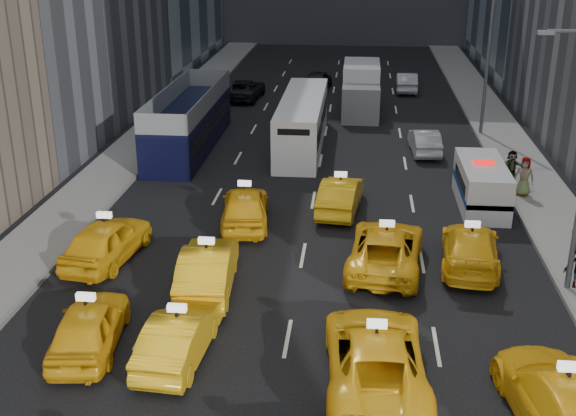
# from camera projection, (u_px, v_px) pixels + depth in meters

# --- Properties ---
(sidewalk_west) EXTENTS (3.00, 90.00, 0.15)m
(sidewalk_west) POSITION_uv_depth(u_px,v_px,m) (125.00, 159.00, 38.75)
(sidewalk_west) COLOR gray
(sidewalk_west) RESTS_ON ground
(sidewalk_east) EXTENTS (3.00, 90.00, 0.15)m
(sidewalk_east) POSITION_uv_depth(u_px,v_px,m) (525.00, 171.00, 36.83)
(sidewalk_east) COLOR gray
(sidewalk_east) RESTS_ON ground
(curb_west) EXTENTS (0.15, 90.00, 0.18)m
(curb_west) POSITION_uv_depth(u_px,v_px,m) (151.00, 160.00, 38.62)
(curb_west) COLOR slate
(curb_west) RESTS_ON ground
(curb_east) EXTENTS (0.15, 90.00, 0.18)m
(curb_east) POSITION_uv_depth(u_px,v_px,m) (496.00, 170.00, 36.96)
(curb_east) COLOR slate
(curb_east) RESTS_ON ground
(streetlight_far) EXTENTS (2.15, 0.22, 9.00)m
(streetlight_far) POSITION_uv_depth(u_px,v_px,m) (486.00, 53.00, 41.67)
(streetlight_far) COLOR #595B60
(streetlight_far) RESTS_ON ground
(taxi_8) EXTENTS (2.27, 4.60, 1.51)m
(taxi_8) POSITION_uv_depth(u_px,v_px,m) (89.00, 326.00, 21.30)
(taxi_8) COLOR yellow
(taxi_8) RESTS_ON ground
(taxi_9) EXTENTS (1.80, 4.42, 1.43)m
(taxi_9) POSITION_uv_depth(u_px,v_px,m) (179.00, 336.00, 20.84)
(taxi_9) COLOR yellow
(taxi_9) RESTS_ON ground
(taxi_10) EXTENTS (2.97, 5.93, 1.61)m
(taxi_10) POSITION_uv_depth(u_px,v_px,m) (375.00, 357.00, 19.70)
(taxi_10) COLOR yellow
(taxi_10) RESTS_ON ground
(taxi_11) EXTENTS (3.04, 5.87, 1.63)m
(taxi_11) POSITION_uv_depth(u_px,v_px,m) (563.00, 402.00, 17.79)
(taxi_11) COLOR yellow
(taxi_11) RESTS_ON ground
(taxi_12) EXTENTS (2.56, 5.00, 1.63)m
(taxi_12) POSITION_uv_depth(u_px,v_px,m) (107.00, 241.00, 26.92)
(taxi_12) COLOR yellow
(taxi_12) RESTS_ON ground
(taxi_13) EXTENTS (2.07, 5.01, 1.61)m
(taxi_13) POSITION_uv_depth(u_px,v_px,m) (208.00, 268.00, 24.78)
(taxi_13) COLOR yellow
(taxi_13) RESTS_ON ground
(taxi_14) EXTENTS (3.11, 5.76, 1.53)m
(taxi_14) POSITION_uv_depth(u_px,v_px,m) (386.00, 248.00, 26.39)
(taxi_14) COLOR yellow
(taxi_14) RESTS_ON ground
(taxi_15) EXTENTS (2.59, 5.21, 1.45)m
(taxi_15) POSITION_uv_depth(u_px,v_px,m) (470.00, 248.00, 26.51)
(taxi_15) COLOR yellow
(taxi_15) RESTS_ON ground
(taxi_16) EXTENTS (2.47, 4.96, 1.62)m
(taxi_16) POSITION_uv_depth(u_px,v_px,m) (245.00, 207.00, 30.18)
(taxi_16) COLOR yellow
(taxi_16) RESTS_ON ground
(taxi_17) EXTENTS (2.05, 4.66, 1.49)m
(taxi_17) POSITION_uv_depth(u_px,v_px,m) (340.00, 195.00, 31.66)
(taxi_17) COLOR yellow
(taxi_17) RESTS_ON ground
(nypd_van) EXTENTS (2.26, 5.11, 2.15)m
(nypd_van) POSITION_uv_depth(u_px,v_px,m) (481.00, 186.00, 32.12)
(nypd_van) COLOR silver
(nypd_van) RESTS_ON ground
(double_decker) EXTENTS (3.93, 11.75, 3.35)m
(double_decker) POSITION_uv_depth(u_px,v_px,m) (189.00, 119.00, 40.33)
(double_decker) COLOR black
(double_decker) RESTS_ON ground
(city_bus) EXTENTS (2.81, 11.05, 2.83)m
(city_bus) POSITION_uv_depth(u_px,v_px,m) (302.00, 122.00, 40.78)
(city_bus) COLOR white
(city_bus) RESTS_ON ground
(box_truck) EXTENTS (3.10, 7.18, 3.19)m
(box_truck) POSITION_uv_depth(u_px,v_px,m) (361.00, 90.00, 48.10)
(box_truck) COLOR silver
(box_truck) RESTS_ON ground
(misc_car_0) EXTENTS (1.65, 4.14, 1.34)m
(misc_car_0) POSITION_uv_depth(u_px,v_px,m) (425.00, 141.00, 39.81)
(misc_car_0) COLOR #B8B9C0
(misc_car_0) RESTS_ON ground
(misc_car_1) EXTENTS (2.71, 5.25, 1.41)m
(misc_car_1) POSITION_uv_depth(u_px,v_px,m) (244.00, 89.00, 52.26)
(misc_car_1) COLOR black
(misc_car_1) RESTS_ON ground
(misc_car_2) EXTENTS (2.45, 5.31, 1.50)m
(misc_car_2) POSITION_uv_depth(u_px,v_px,m) (357.00, 74.00, 57.40)
(misc_car_2) COLOR gray
(misc_car_2) RESTS_ON ground
(misc_car_3) EXTENTS (2.13, 4.54, 1.50)m
(misc_car_3) POSITION_uv_depth(u_px,v_px,m) (318.00, 80.00, 55.13)
(misc_car_3) COLOR black
(misc_car_3) RESTS_ON ground
(misc_car_4) EXTENTS (1.57, 4.35, 1.43)m
(misc_car_4) POSITION_uv_depth(u_px,v_px,m) (406.00, 82.00, 54.67)
(misc_car_4) COLOR #B9BCC1
(misc_car_4) RESTS_ON ground
(pedestrian_4) EXTENTS (1.01, 0.79, 1.83)m
(pedestrian_4) POSITION_uv_depth(u_px,v_px,m) (524.00, 176.00, 33.04)
(pedestrian_4) COLOR gray
(pedestrian_4) RESTS_ON sidewalk_east
(pedestrian_5) EXTENTS (1.61, 0.59, 1.71)m
(pedestrian_5) POSITION_uv_depth(u_px,v_px,m) (511.00, 168.00, 34.37)
(pedestrian_5) COLOR gray
(pedestrian_5) RESTS_ON sidewalk_east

